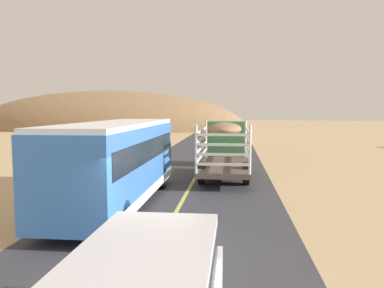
# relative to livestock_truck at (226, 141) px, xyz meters

# --- Properties ---
(ground_plane) EXTENTS (240.00, 240.00, 0.00)m
(ground_plane) POSITION_rel_livestock_truck_xyz_m (-1.58, -14.66, -1.79)
(ground_plane) COLOR tan
(road_surface) EXTENTS (8.00, 120.00, 0.02)m
(road_surface) POSITION_rel_livestock_truck_xyz_m (-1.58, -14.66, -1.78)
(road_surface) COLOR #38383D
(road_surface) RESTS_ON ground
(road_centre_line) EXTENTS (0.16, 117.60, 0.00)m
(road_centre_line) POSITION_rel_livestock_truck_xyz_m (-1.58, -14.66, -1.77)
(road_centre_line) COLOR #D8CC4C
(road_centre_line) RESTS_ON road_surface
(livestock_truck) EXTENTS (2.53, 9.70, 3.02)m
(livestock_truck) POSITION_rel_livestock_truck_xyz_m (0.00, 0.00, 0.00)
(livestock_truck) COLOR #3F7F4C
(livestock_truck) RESTS_ON road_surface
(bus) EXTENTS (2.54, 10.00, 3.21)m
(bus) POSITION_rel_livestock_truck_xyz_m (-3.94, -9.14, -0.04)
(bus) COLOR #3872C6
(bus) RESTS_ON road_surface
(car_far) EXTENTS (1.80, 4.40, 1.46)m
(car_far) POSITION_rel_livestock_truck_xyz_m (0.73, 20.74, -1.10)
(car_far) COLOR silver
(car_far) RESTS_ON road_surface
(boulder_near_shoulder) EXTENTS (1.51, 2.15, 1.44)m
(boulder_near_shoulder) POSITION_rel_livestock_truck_xyz_m (-12.02, 10.69, -1.07)
(boulder_near_shoulder) COLOR #756656
(boulder_near_shoulder) RESTS_ON ground
(distant_hill) EXTENTS (51.38, 21.74, 14.07)m
(distant_hill) POSITION_rel_livestock_truck_xyz_m (-22.87, 45.33, -1.79)
(distant_hill) COLOR #8D6E4C
(distant_hill) RESTS_ON ground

